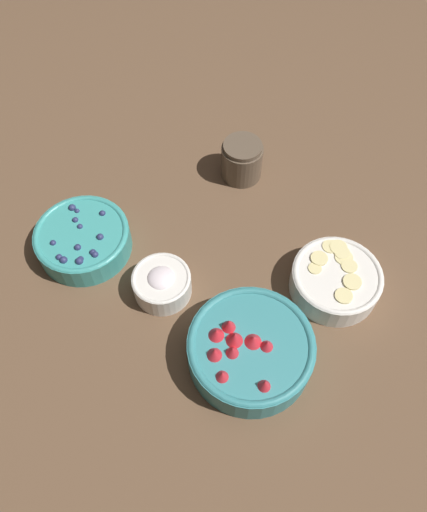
{
  "coord_description": "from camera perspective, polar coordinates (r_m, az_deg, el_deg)",
  "views": [
    {
      "loc": [
        -0.38,
        0.22,
        0.84
      ],
      "look_at": [
        0.06,
        -0.03,
        0.04
      ],
      "focal_mm": 35.0,
      "sensor_mm": 36.0,
      "label": 1
    }
  ],
  "objects": [
    {
      "name": "bowl_strawberries",
      "position": [
        0.86,
        4.19,
        -10.55
      ],
      "size": [
        0.22,
        0.22,
        0.09
      ],
      "color": "teal",
      "rests_on": "ground_plane"
    },
    {
      "name": "bowl_cream",
      "position": [
        0.93,
        -5.92,
        -3.05
      ],
      "size": [
        0.11,
        0.11,
        0.06
      ],
      "color": "silver",
      "rests_on": "ground_plane"
    },
    {
      "name": "ground_plane",
      "position": [
        0.95,
        0.29,
        -4.45
      ],
      "size": [
        4.0,
        4.0,
        0.0
      ],
      "primitive_type": "plane",
      "color": "brown"
    },
    {
      "name": "jar_chocolate",
      "position": [
        1.09,
        3.25,
        10.79
      ],
      "size": [
        0.09,
        0.09,
        0.09
      ],
      "color": "brown",
      "rests_on": "ground_plane"
    },
    {
      "name": "bowl_blueberries",
      "position": [
        1.01,
        -14.7,
        1.94
      ],
      "size": [
        0.18,
        0.18,
        0.06
      ],
      "color": "teal",
      "rests_on": "ground_plane"
    },
    {
      "name": "bowl_bananas",
      "position": [
        0.95,
        13.8,
        -2.59
      ],
      "size": [
        0.17,
        0.17,
        0.05
      ],
      "color": "silver",
      "rests_on": "ground_plane"
    }
  ]
}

